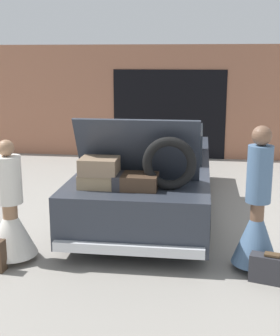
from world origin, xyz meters
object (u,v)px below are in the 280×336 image
object	(u,v)px
person_left	(11,218)
suitcase_beside_right_person	(271,269)
person_right	(257,219)
car	(150,174)

from	to	relation	value
person_left	suitcase_beside_right_person	distance (m)	3.18
person_right	suitcase_beside_right_person	distance (m)	0.59
person_left	person_right	bearing A→B (deg)	87.54
person_left	suitcase_beside_right_person	xyz separation A→B (m)	(3.15, -0.22, -0.38)
suitcase_beside_right_person	person_left	bearing A→B (deg)	176.01
person_left	car	bearing A→B (deg)	141.13
car	suitcase_beside_right_person	world-z (taller)	car
car	person_right	distance (m)	2.57
person_left	suitcase_beside_right_person	world-z (taller)	person_left
car	person_right	world-z (taller)	person_right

